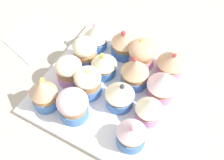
{
  "coord_description": "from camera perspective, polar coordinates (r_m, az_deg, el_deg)",
  "views": [
    {
      "loc": [
        -19.0,
        33.96,
        56.65
      ],
      "look_at": [
        0.0,
        0.0,
        4.2
      ],
      "focal_mm": 48.2,
      "sensor_mm": 36.0,
      "label": 1
    }
  ],
  "objects": [
    {
      "name": "cupcake_2",
      "position": [
        0.72,
        2.31,
        7.11
      ],
      "size": [
        6.32,
        6.32,
        7.75
      ],
      "color": "#477AC6",
      "rests_on": "baking_tray"
    },
    {
      "name": "cupcake_7",
      "position": [
        0.7,
        -5.12,
        5.45
      ],
      "size": [
        5.63,
        5.63,
        7.27
      ],
      "color": "#477AC6",
      "rests_on": "baking_tray"
    },
    {
      "name": "cupcake_11",
      "position": [
        0.67,
        -8.11,
        1.75
      ],
      "size": [
        5.83,
        5.83,
        6.6
      ],
      "color": "pink",
      "rests_on": "baking_tray"
    },
    {
      "name": "cupcake_6",
      "position": [
        0.68,
        -1.53,
        3.14
      ],
      "size": [
        5.87,
        5.87,
        6.96
      ],
      "color": "#477AC6",
      "rests_on": "baking_tray"
    },
    {
      "name": "ground_plane",
      "position": [
        0.7,
        -0.0,
        -2.78
      ],
      "size": [
        180.0,
        180.0,
        3.0
      ],
      "primitive_type": "cube",
      "color": "#B2A899"
    },
    {
      "name": "cupcake_1",
      "position": [
        0.7,
        5.74,
        5.01
      ],
      "size": [
        6.44,
        6.44,
        7.39
      ],
      "color": "pink",
      "rests_on": "baking_tray"
    },
    {
      "name": "cupcake_5",
      "position": [
        0.66,
        4.38,
        1.56
      ],
      "size": [
        6.18,
        6.18,
        8.2
      ],
      "color": "#477AC6",
      "rests_on": "baking_tray"
    },
    {
      "name": "cupcake_8",
      "position": [
        0.61,
        7.05,
        -5.52
      ],
      "size": [
        5.7,
        5.7,
        6.61
      ],
      "color": "pink",
      "rests_on": "baking_tray"
    },
    {
      "name": "cupcake_13",
      "position": [
        0.61,
        -7.42,
        -4.77
      ],
      "size": [
        6.5,
        6.5,
        7.11
      ],
      "color": "#477AC6",
      "rests_on": "baking_tray"
    },
    {
      "name": "cupcake_3",
      "position": [
        0.73,
        -3.1,
        8.38
      ],
      "size": [
        6.05,
        6.05,
        7.27
      ],
      "color": "#477AC6",
      "rests_on": "baking_tray"
    },
    {
      "name": "cupcake_0",
      "position": [
        0.69,
        11.2,
        3.31
      ],
      "size": [
        6.55,
        6.55,
        7.19
      ],
      "color": "pink",
      "rests_on": "baking_tray"
    },
    {
      "name": "cupcake_4",
      "position": [
        0.64,
        9.59,
        -0.85
      ],
      "size": [
        6.7,
        6.7,
        7.46
      ],
      "color": "pink",
      "rests_on": "baking_tray"
    },
    {
      "name": "cupcake_12",
      "position": [
        0.58,
        3.71,
        -10.07
      ],
      "size": [
        5.87,
        5.87,
        7.14
      ],
      "color": "#477AC6",
      "rests_on": "baking_tray"
    },
    {
      "name": "napkin",
      "position": [
        0.81,
        -14.53,
        7.4
      ],
      "size": [
        14.83,
        14.66,
        0.6
      ],
      "primitive_type": "cube",
      "rotation": [
        0.0,
        0.0,
        -0.27
      ],
      "color": "white",
      "rests_on": "ground_plane"
    },
    {
      "name": "cupcake_10",
      "position": [
        0.64,
        -4.58,
        -0.41
      ],
      "size": [
        5.88,
        5.88,
        7.31
      ],
      "color": "#477AC6",
      "rests_on": "baking_tray"
    },
    {
      "name": "baking_tray",
      "position": [
        0.68,
        -0.0,
        -1.8
      ],
      "size": [
        31.12,
        31.12,
        1.2
      ],
      "color": "silver",
      "rests_on": "ground_plane"
    },
    {
      "name": "cupcake_14",
      "position": [
        0.64,
        -12.83,
        -2.38
      ],
      "size": [
        5.77,
        5.77,
        8.48
      ],
      "color": "#477AC6",
      "rests_on": "baking_tray"
    },
    {
      "name": "cupcake_9",
      "position": [
        0.63,
        1.49,
        -2.81
      ],
      "size": [
        6.22,
        6.22,
        7.08
      ],
      "color": "#477AC6",
      "rests_on": "baking_tray"
    }
  ]
}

